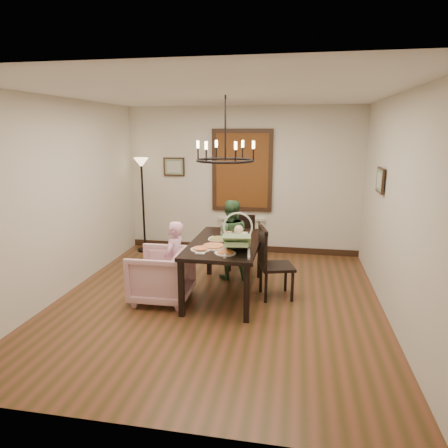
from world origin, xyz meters
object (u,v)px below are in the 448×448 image
(chair_far, at_px, (241,243))
(drinking_glass, at_px, (234,236))
(armchair, at_px, (161,275))
(seated_man, at_px, (230,246))
(elderly_woman, at_px, (174,269))
(dining_table, at_px, (225,248))
(baby_bouncer, at_px, (237,239))
(floor_lamp, at_px, (143,206))
(chair_right, at_px, (277,262))

(chair_far, xyz_separation_m, drinking_glass, (0.04, -1.07, 0.40))
(armchair, xyz_separation_m, seated_man, (0.80, 1.04, 0.16))
(armchair, height_order, seated_man, seated_man)
(seated_man, bearing_deg, elderly_woman, 48.73)
(dining_table, xyz_separation_m, seated_man, (-0.05, 0.70, -0.18))
(chair_far, bearing_deg, baby_bouncer, -82.32)
(armchair, distance_m, baby_bouncer, 1.26)
(baby_bouncer, distance_m, floor_lamp, 3.25)
(floor_lamp, bearing_deg, chair_right, -33.98)
(dining_table, xyz_separation_m, chair_far, (0.07, 1.16, -0.25))
(chair_far, relative_size, baby_bouncer, 1.67)
(seated_man, distance_m, baby_bouncer, 1.30)
(chair_right, relative_size, baby_bouncer, 1.86)
(drinking_glass, bearing_deg, baby_bouncer, -76.91)
(baby_bouncer, height_order, floor_lamp, floor_lamp)
(chair_far, bearing_deg, elderly_woman, -114.15)
(seated_man, distance_m, floor_lamp, 2.29)
(chair_far, xyz_separation_m, floor_lamp, (-2.04, 0.72, 0.43))
(dining_table, xyz_separation_m, floor_lamp, (-1.97, 1.88, 0.18))
(armchair, distance_m, elderly_woman, 0.22)
(chair_right, relative_size, floor_lamp, 0.58)
(chair_right, bearing_deg, chair_far, 14.92)
(drinking_glass, bearing_deg, dining_table, -141.15)
(chair_far, height_order, armchair, chair_far)
(chair_right, xyz_separation_m, baby_bouncer, (-0.49, -0.55, 0.46))
(chair_far, bearing_deg, seated_man, -102.38)
(dining_table, relative_size, armchair, 2.11)
(chair_far, bearing_deg, dining_table, -91.78)
(chair_far, relative_size, drinking_glass, 7.49)
(floor_lamp, bearing_deg, dining_table, -43.73)
(dining_table, relative_size, elderly_woman, 1.80)
(armchair, xyz_separation_m, elderly_woman, (0.19, 0.01, 0.11))
(dining_table, distance_m, armchair, 0.98)
(floor_lamp, bearing_deg, drinking_glass, -40.84)
(seated_man, height_order, baby_bouncer, baby_bouncer)
(elderly_woman, bearing_deg, seated_man, 158.62)
(chair_right, xyz_separation_m, armchair, (-1.58, -0.41, -0.15))
(armchair, relative_size, baby_bouncer, 1.46)
(dining_table, bearing_deg, elderly_woman, -152.26)
(chair_far, xyz_separation_m, seated_man, (-0.12, -0.46, 0.07))
(armchair, bearing_deg, floor_lamp, -154.49)
(armchair, bearing_deg, dining_table, 110.85)
(chair_right, xyz_separation_m, seated_man, (-0.78, 0.64, 0.01))
(dining_table, xyz_separation_m, drinking_glass, (0.11, 0.09, 0.15))
(chair_far, xyz_separation_m, armchair, (-0.92, -1.51, -0.10))
(dining_table, distance_m, chair_far, 1.19)
(chair_far, bearing_deg, chair_right, -57.21)
(chair_far, height_order, seated_man, seated_man)
(chair_right, distance_m, armchair, 1.64)
(chair_right, distance_m, baby_bouncer, 0.87)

